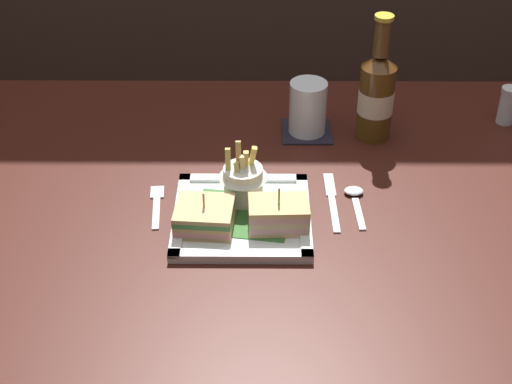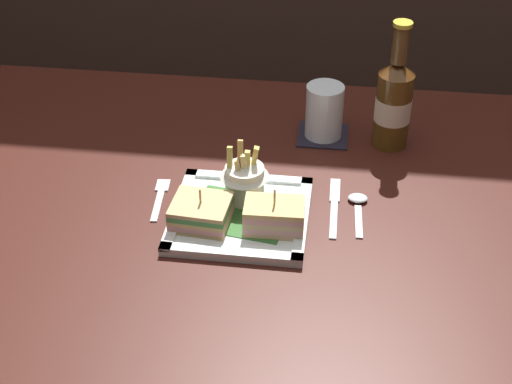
# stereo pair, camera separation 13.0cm
# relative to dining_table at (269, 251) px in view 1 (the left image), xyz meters

# --- Properties ---
(dining_table) EXTENTS (1.39, 0.93, 0.74)m
(dining_table) POSITION_rel_dining_table_xyz_m (0.00, 0.00, 0.00)
(dining_table) COLOR #3C1710
(dining_table) RESTS_ON ground_plane
(square_plate) EXTENTS (0.23, 0.23, 0.02)m
(square_plate) POSITION_rel_dining_table_xyz_m (-0.05, -0.05, 0.12)
(square_plate) COLOR white
(square_plate) RESTS_ON dining_table
(sandwich_half_left) EXTENTS (0.10, 0.09, 0.07)m
(sandwich_half_left) POSITION_rel_dining_table_xyz_m (-0.11, -0.08, 0.14)
(sandwich_half_left) COLOR tan
(sandwich_half_left) RESTS_ON square_plate
(sandwich_half_right) EXTENTS (0.10, 0.07, 0.08)m
(sandwich_half_right) POSITION_rel_dining_table_xyz_m (0.01, -0.08, 0.15)
(sandwich_half_right) COLOR tan
(sandwich_half_right) RESTS_ON square_plate
(fries_cup) EXTENTS (0.09, 0.09, 0.12)m
(fries_cup) POSITION_rel_dining_table_xyz_m (-0.05, -0.01, 0.17)
(fries_cup) COLOR silver
(fries_cup) RESTS_ON square_plate
(beer_bottle) EXTENTS (0.07, 0.07, 0.26)m
(beer_bottle) POSITION_rel_dining_table_xyz_m (0.21, 0.23, 0.21)
(beer_bottle) COLOR #543612
(beer_bottle) RESTS_ON dining_table
(drink_coaster) EXTENTS (0.10, 0.10, 0.00)m
(drink_coaster) POSITION_rel_dining_table_xyz_m (0.08, 0.24, 0.12)
(drink_coaster) COLOR black
(drink_coaster) RESTS_ON dining_table
(water_glass) EXTENTS (0.07, 0.07, 0.11)m
(water_glass) POSITION_rel_dining_table_xyz_m (0.08, 0.24, 0.16)
(water_glass) COLOR silver
(water_glass) RESTS_ON dining_table
(fork) EXTENTS (0.03, 0.13, 0.00)m
(fork) POSITION_rel_dining_table_xyz_m (-0.20, -0.01, 0.11)
(fork) COLOR silver
(fork) RESTS_ON dining_table
(knife) EXTENTS (0.02, 0.18, 0.00)m
(knife) POSITION_rel_dining_table_xyz_m (0.11, 0.01, 0.11)
(knife) COLOR silver
(knife) RESTS_ON dining_table
(spoon) EXTENTS (0.04, 0.12, 0.01)m
(spoon) POSITION_rel_dining_table_xyz_m (0.15, 0.01, 0.12)
(spoon) COLOR silver
(spoon) RESTS_ON dining_table
(salt_shaker) EXTENTS (0.04, 0.04, 0.08)m
(salt_shaker) POSITION_rel_dining_table_xyz_m (0.49, 0.28, 0.15)
(salt_shaker) COLOR silver
(salt_shaker) RESTS_ON dining_table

